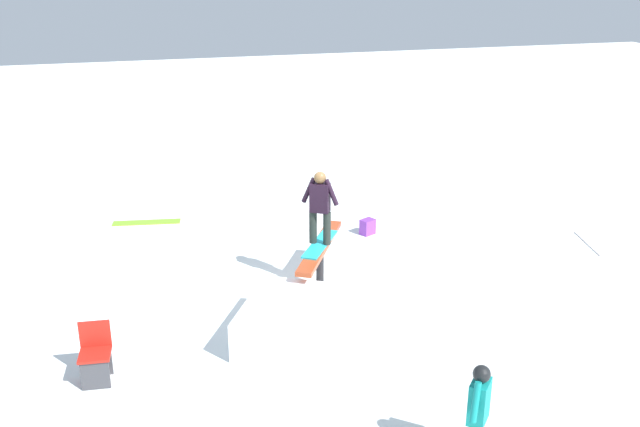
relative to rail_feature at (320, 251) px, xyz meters
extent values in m
plane|color=white|center=(0.00, 0.00, -0.73)|extent=(60.00, 60.00, 0.00)
cylinder|color=black|center=(0.00, 0.00, -0.34)|extent=(0.14, 0.14, 0.78)
cube|color=#A53F1E|center=(0.00, 0.00, 0.09)|extent=(2.30, 1.42, 0.08)
cube|color=white|center=(-1.66, 0.91, -0.41)|extent=(2.30, 2.18, 0.63)
cube|color=#1FB1C6|center=(0.00, 0.00, 0.15)|extent=(1.30, 0.96, 0.03)
cylinder|color=#212824|center=(-0.07, -0.11, 0.47)|extent=(0.14, 0.14, 0.61)
cylinder|color=#212824|center=(0.07, 0.11, 0.47)|extent=(0.14, 0.14, 0.61)
cube|color=black|center=(0.00, 0.00, 1.03)|extent=(0.35, 0.39, 0.52)
cylinder|color=black|center=(-0.11, -0.18, 1.15)|extent=(0.21, 0.27, 0.48)
cylinder|color=black|center=(0.11, 0.18, 1.15)|extent=(0.21, 0.27, 0.48)
sphere|color=brown|center=(0.00, 0.00, 1.40)|extent=(0.21, 0.21, 0.21)
cube|color=teal|center=(-5.16, -0.49, 0.21)|extent=(0.38, 0.36, 0.53)
cylinder|color=teal|center=(-5.32, -0.36, 0.33)|extent=(0.20, 0.19, 0.47)
cylinder|color=teal|center=(-5.01, -0.63, 0.33)|extent=(0.20, 0.19, 0.47)
sphere|color=black|center=(-5.16, -0.49, 0.58)|extent=(0.21, 0.21, 0.21)
cube|color=#82D82A|center=(4.23, 2.93, -0.71)|extent=(0.51, 1.54, 0.02)
cube|color=silver|center=(0.46, -6.12, -0.71)|extent=(1.35, 0.54, 0.02)
cube|color=#3F3F44|center=(-2.27, 3.91, -0.51)|extent=(0.07, 0.40, 0.44)
cube|color=#3F3F44|center=(-1.91, 3.88, -0.51)|extent=(0.07, 0.40, 0.44)
cube|color=red|center=(-2.09, 3.89, -0.27)|extent=(0.48, 0.48, 0.04)
cube|color=red|center=(-1.89, 3.88, -0.05)|extent=(0.08, 0.44, 0.40)
cube|color=purple|center=(2.26, -1.70, -0.56)|extent=(0.33, 0.37, 0.34)
camera|label=1|loc=(-11.40, 3.14, 5.14)|focal=40.00mm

